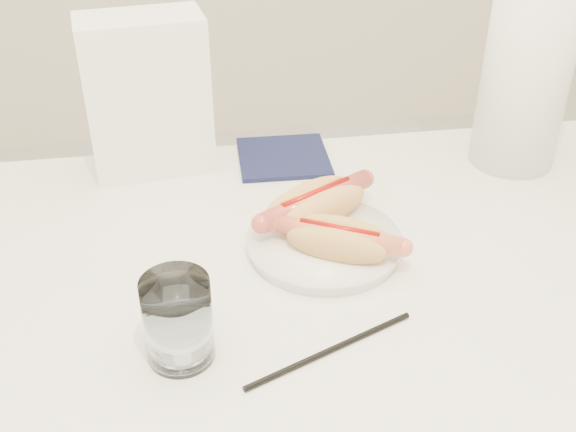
{
  "coord_description": "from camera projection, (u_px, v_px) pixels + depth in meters",
  "views": [
    {
      "loc": [
        -0.08,
        -0.61,
        1.26
      ],
      "look_at": [
        0.02,
        0.07,
        0.82
      ],
      "focal_mm": 42.75,
      "sensor_mm": 36.0,
      "label": 1
    }
  ],
  "objects": [
    {
      "name": "napkin_box",
      "position": [
        147.0,
        95.0,
        1.0
      ],
      "size": [
        0.19,
        0.12,
        0.23
      ],
      "primitive_type": "cube",
      "rotation": [
        0.0,
        0.0,
        0.13
      ],
      "color": "white",
      "rests_on": "table"
    },
    {
      "name": "water_glass",
      "position": [
        178.0,
        320.0,
        0.69
      ],
      "size": [
        0.07,
        0.07,
        0.1
      ],
      "primitive_type": "cylinder",
      "color": "silver",
      "rests_on": "table"
    },
    {
      "name": "hotdog_right",
      "position": [
        339.0,
        240.0,
        0.84
      ],
      "size": [
        0.15,
        0.11,
        0.04
      ],
      "rotation": [
        0.0,
        0.0,
        -0.49
      ],
      "color": "#E2A858",
      "rests_on": "plate"
    },
    {
      "name": "paper_towel_roll",
      "position": [
        526.0,
        75.0,
        1.0
      ],
      "size": [
        0.17,
        0.17,
        0.29
      ],
      "primitive_type": "cylinder",
      "rotation": [
        0.0,
        0.0,
        0.4
      ],
      "color": "white",
      "rests_on": "table"
    },
    {
      "name": "plate",
      "position": [
        324.0,
        245.0,
        0.87
      ],
      "size": [
        0.24,
        0.24,
        0.02
      ],
      "primitive_type": "cylinder",
      "rotation": [
        0.0,
        0.0,
        -0.29
      ],
      "color": "white",
      "rests_on": "table"
    },
    {
      "name": "navy_napkin",
      "position": [
        283.0,
        157.0,
        1.08
      ],
      "size": [
        0.14,
        0.14,
        0.01
      ],
      "primitive_type": "cube",
      "rotation": [
        0.0,
        0.0,
        -0.03
      ],
      "color": "#111637",
      "rests_on": "table"
    },
    {
      "name": "table",
      "position": [
        277.0,
        337.0,
        0.83
      ],
      "size": [
        1.2,
        0.8,
        0.75
      ],
      "color": "white",
      "rests_on": "ground"
    },
    {
      "name": "chopstick_near",
      "position": [
        331.0,
        350.0,
        0.72
      ],
      "size": [
        0.2,
        0.09,
        0.01
      ],
      "primitive_type": "cylinder",
      "rotation": [
        0.0,
        1.57,
        0.4
      ],
      "color": "black",
      "rests_on": "table"
    },
    {
      "name": "hotdog_left",
      "position": [
        316.0,
        205.0,
        0.9
      ],
      "size": [
        0.17,
        0.13,
        0.05
      ],
      "rotation": [
        0.0,
        0.0,
        0.52
      ],
      "color": "#EEAC5F",
      "rests_on": "plate"
    }
  ]
}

